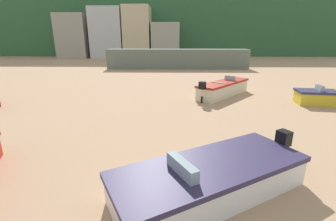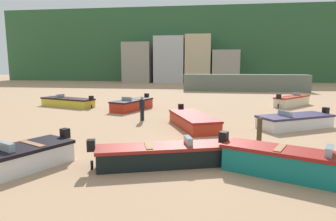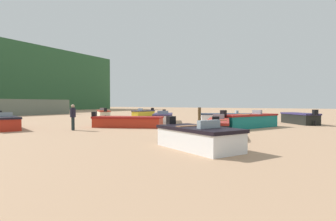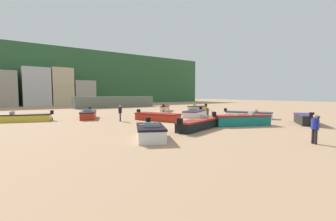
% 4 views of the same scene
% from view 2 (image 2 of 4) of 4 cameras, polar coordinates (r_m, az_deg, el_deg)
% --- Properties ---
extents(ground_plane, '(160.00, 160.00, 0.00)m').
position_cam_2_polar(ground_plane, '(12.54, 7.42, -8.42)').
color(ground_plane, tan).
extents(headland_hill, '(90.00, 32.00, 15.16)m').
position_cam_2_polar(headland_hill, '(78.06, 8.28, 11.69)').
color(headland_hill, '#2F5C36').
rests_on(headland_hill, ground).
extents(harbor_pier, '(16.58, 2.40, 2.25)m').
position_cam_2_polar(harbor_pier, '(42.30, 14.43, 5.15)').
color(harbor_pier, slate).
rests_on(harbor_pier, ground).
extents(townhouse_centre, '(5.41, 5.55, 7.81)m').
position_cam_2_polar(townhouse_centre, '(60.48, -5.65, 9.08)').
color(townhouse_centre, '#9E9889').
rests_on(townhouse_centre, ground).
extents(townhouse_centre_right, '(5.70, 6.50, 8.86)m').
position_cam_2_polar(townhouse_centre_right, '(59.77, 0.46, 9.62)').
color(townhouse_centre_right, '#BBBEC0').
rests_on(townhouse_centre_right, ground).
extents(townhouse_right, '(4.76, 5.99, 9.10)m').
position_cam_2_polar(townhouse_right, '(59.03, 5.77, 9.71)').
color(townhouse_right, beige).
rests_on(townhouse_right, ground).
extents(townhouse_far_right, '(5.02, 6.86, 6.22)m').
position_cam_2_polar(townhouse_far_right, '(59.46, 10.83, 8.20)').
color(townhouse_far_right, '#A79F92').
rests_on(townhouse_far_right, ground).
extents(boat_teal_0, '(5.07, 3.14, 1.25)m').
position_cam_2_polar(boat_teal_0, '(10.75, 23.53, -9.40)').
color(boat_teal_0, '#12746E').
rests_on(boat_teal_0, ground).
extents(boat_white_1, '(4.74, 3.66, 1.08)m').
position_cam_2_polar(boat_white_1, '(19.01, 23.04, -1.88)').
color(boat_white_1, silver).
rests_on(boat_white_1, ground).
extents(boat_cream_2, '(3.85, 4.22, 1.19)m').
position_cam_2_polar(boat_cream_2, '(28.82, 22.55, 1.73)').
color(boat_cream_2, beige).
rests_on(boat_cream_2, ground).
extents(boat_black_3, '(5.26, 2.67, 1.09)m').
position_cam_2_polar(boat_black_3, '(11.10, -0.62, -8.49)').
color(boat_black_3, black).
rests_on(boat_black_3, ground).
extents(boat_white_5, '(2.94, 3.73, 1.13)m').
position_cam_2_polar(boat_white_5, '(11.98, -25.90, -7.98)').
color(boat_white_5, silver).
rests_on(boat_white_5, ground).
extents(boat_yellow_7, '(5.40, 3.04, 1.06)m').
position_cam_2_polar(boat_yellow_7, '(27.71, -18.55, 1.55)').
color(boat_yellow_7, gold).
rests_on(boat_yellow_7, ground).
extents(boat_red_8, '(2.86, 4.43, 1.16)m').
position_cam_2_polar(boat_red_8, '(24.39, -6.84, 1.13)').
color(boat_red_8, '#B32717').
rests_on(boat_red_8, ground).
extents(boat_red_10, '(3.41, 5.09, 1.08)m').
position_cam_2_polar(boat_red_10, '(17.67, 4.77, -1.99)').
color(boat_red_10, '#AF2917').
rests_on(boat_red_10, ground).
extents(mooring_post_near_water, '(0.22, 0.22, 1.39)m').
position_cam_2_polar(mooring_post_near_water, '(13.75, 17.00, -4.20)').
color(mooring_post_near_water, '#45321C').
rests_on(mooring_post_near_water, ground).
extents(beach_walker_distant, '(0.45, 0.52, 1.62)m').
position_cam_2_polar(beach_walker_distant, '(19.61, -4.97, 0.78)').
color(beach_walker_distant, black).
rests_on(beach_walker_distant, ground).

